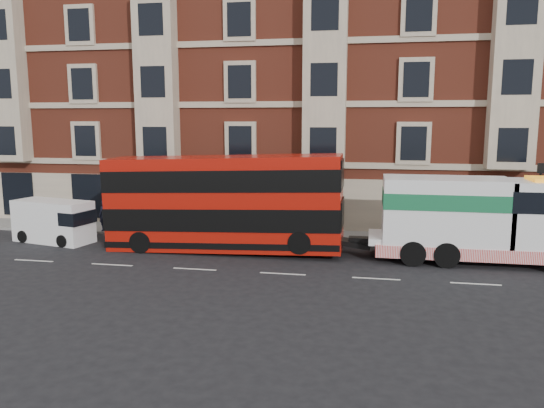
{
  "coord_description": "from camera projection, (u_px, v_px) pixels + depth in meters",
  "views": [
    {
      "loc": [
        3.54,
        -22.0,
        6.68
      ],
      "look_at": [
        -1.2,
        4.0,
        2.41
      ],
      "focal_mm": 35.0,
      "sensor_mm": 36.0,
      "label": 1
    }
  ],
  "objects": [
    {
      "name": "lamp_post_east",
      "position": [
        539.0,
        199.0,
        26.53
      ],
      "size": [
        0.35,
        0.15,
        4.35
      ],
      "color": "black",
      "rests_on": "sidewalk"
    },
    {
      "name": "double_decker_bus",
      "position": [
        224.0,
        201.0,
        26.72
      ],
      "size": [
        11.88,
        2.73,
        4.81
      ],
      "color": "#AA1309",
      "rests_on": "ground"
    },
    {
      "name": "pedestrian",
      "position": [
        104.0,
        216.0,
        30.9
      ],
      "size": [
        0.69,
        0.47,
        1.84
      ],
      "primitive_type": "imported",
      "rotation": [
        0.0,
        0.0,
        -0.05
      ],
      "color": "#1C1F39",
      "rests_on": "sidewalk"
    },
    {
      "name": "box_van",
      "position": [
        53.0,
        221.0,
        28.94
      ],
      "size": [
        4.65,
        2.68,
        2.27
      ],
      "rotation": [
        0.0,
        0.0,
        -0.23
      ],
      "color": "white",
      "rests_on": "ground"
    },
    {
      "name": "sidewalk",
      "position": [
        304.0,
        235.0,
        30.33
      ],
      "size": [
        90.0,
        3.0,
        0.15
      ],
      "primitive_type": "cube",
      "color": "slate",
      "rests_on": "ground"
    },
    {
      "name": "victorian_terrace",
      "position": [
        326.0,
        68.0,
        35.93
      ],
      "size": [
        45.0,
        12.0,
        20.4
      ],
      "color": "brown",
      "rests_on": "ground"
    },
    {
      "name": "ground",
      "position": [
        283.0,
        274.0,
        23.06
      ],
      "size": [
        120.0,
        120.0,
        0.0
      ],
      "primitive_type": "plane",
      "color": "black",
      "rests_on": "ground"
    },
    {
      "name": "tow_truck",
      "position": [
        474.0,
        218.0,
        24.66
      ],
      "size": [
        9.52,
        2.81,
        3.97
      ],
      "color": "white",
      "rests_on": "ground"
    },
    {
      "name": "lamp_post_west",
      "position": [
        195.0,
        191.0,
        29.71
      ],
      "size": [
        0.35,
        0.15,
        4.35
      ],
      "color": "black",
      "rests_on": "sidewalk"
    }
  ]
}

